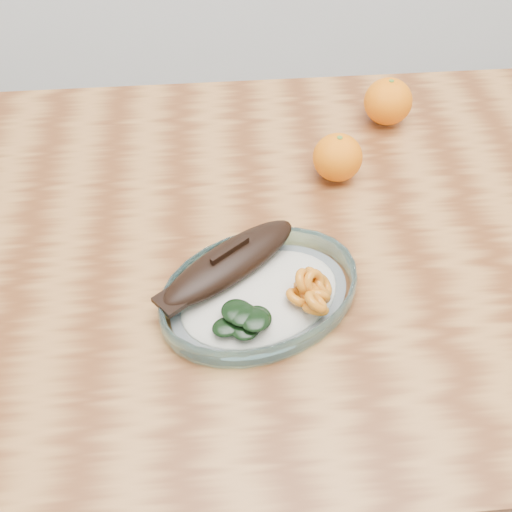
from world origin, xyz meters
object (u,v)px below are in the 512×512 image
object	(u,v)px
dining_table	(326,278)
orange_right	(388,101)
orange_left	(338,157)
plated_meal	(259,291)

from	to	relation	value
dining_table	orange_right	bearing A→B (deg)	62.29
orange_left	orange_right	world-z (taller)	orange_right
orange_left	plated_meal	bearing A→B (deg)	-120.56
plated_meal	orange_left	size ratio (longest dim) A/B	8.33
orange_right	orange_left	bearing A→B (deg)	-128.19
orange_left	orange_right	distance (m)	0.17
dining_table	orange_right	distance (m)	0.32
dining_table	orange_right	world-z (taller)	orange_right
plated_meal	orange_right	size ratio (longest dim) A/B	7.81
orange_right	plated_meal	bearing A→B (deg)	-123.53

